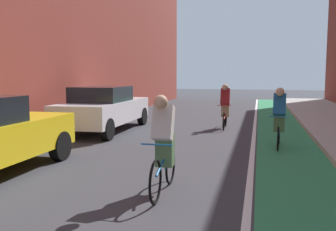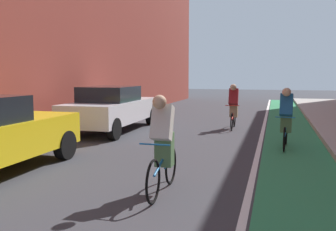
{
  "view_description": "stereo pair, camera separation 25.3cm",
  "coord_description": "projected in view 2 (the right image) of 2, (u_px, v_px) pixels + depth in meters",
  "views": [
    {
      "loc": [
        2.3,
        3.72,
        1.94
      ],
      "look_at": [
        0.82,
        9.74,
        1.24
      ],
      "focal_mm": 39.54,
      "sensor_mm": 36.0,
      "label": 1
    },
    {
      "loc": [
        2.54,
        3.78,
        1.94
      ],
      "look_at": [
        0.82,
        9.74,
        1.24
      ],
      "focal_mm": 39.54,
      "sensor_mm": 36.0,
      "label": 2
    }
  ],
  "objects": [
    {
      "name": "ground_plane",
      "position": [
        177.0,
        145.0,
        10.19
      ],
      "size": [
        76.99,
        76.99,
        0.0
      ],
      "primitive_type": "plane",
      "color": "#38383D"
    },
    {
      "name": "bike_lane_paint",
      "position": [
        292.0,
        138.0,
        11.25
      ],
      "size": [
        1.6,
        34.99,
        0.0
      ],
      "primitive_type": "cube",
      "color": "#2D8451",
      "rests_on": "ground"
    },
    {
      "name": "lane_divider_stripe",
      "position": [
        262.0,
        137.0,
        11.5
      ],
      "size": [
        0.12,
        34.99,
        0.0
      ],
      "primitive_type": "cube",
      "color": "white",
      "rests_on": "ground"
    },
    {
      "name": "parked_sedan_white",
      "position": [
        112.0,
        108.0,
        12.72
      ],
      "size": [
        1.92,
        4.67,
        1.53
      ],
      "color": "silver",
      "rests_on": "ground"
    },
    {
      "name": "cyclist_mid",
      "position": [
        163.0,
        144.0,
        5.98
      ],
      "size": [
        0.48,
        1.73,
        1.62
      ],
      "color": "black",
      "rests_on": "ground"
    },
    {
      "name": "cyclist_trailing",
      "position": [
        286.0,
        116.0,
        9.68
      ],
      "size": [
        0.48,
        1.68,
        1.6
      ],
      "color": "black",
      "rests_on": "ground"
    },
    {
      "name": "cyclist_far",
      "position": [
        233.0,
        106.0,
        13.15
      ],
      "size": [
        0.48,
        1.68,
        1.6
      ],
      "color": "black",
      "rests_on": "ground"
    }
  ]
}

